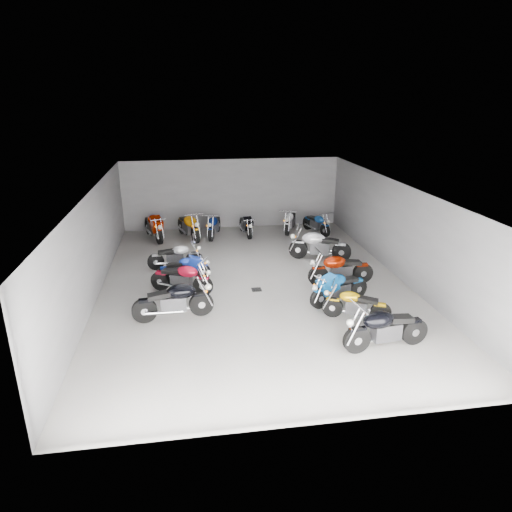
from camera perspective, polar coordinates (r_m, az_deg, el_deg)
The scene contains 21 objects.
ground at distance 15.28m, azimuth -0.22°, elevation -3.49°, with size 14.00×14.00×0.00m, color gray.
wall_back at distance 21.46m, azimuth -3.03°, elevation 7.77°, with size 10.00×0.10×3.20m, color slate.
wall_left at distance 14.87m, azimuth -19.66°, elevation 1.25°, with size 0.10×14.00×3.20m, color slate.
wall_right at distance 16.21m, azimuth 17.56°, elevation 2.95°, with size 0.10×14.00×3.20m, color slate.
ceiling at distance 14.33m, azimuth -0.24°, elevation 8.44°, with size 10.00×14.00×0.04m, color black.
drain_grate at distance 14.83m, azimuth 0.06°, elevation -4.21°, with size 0.32×0.32×0.01m, color black.
motorcycle_left_c at distance 12.99m, azimuth -10.20°, elevation -5.52°, with size 2.28×0.53×1.00m.
motorcycle_left_d at distance 14.61m, azimuth -9.22°, elevation -2.73°, with size 1.97×1.01×0.93m.
motorcycle_left_e at distance 15.52m, azimuth -9.00°, elevation -1.59°, with size 1.85×0.39×0.81m.
motorcycle_left_f at distance 16.69m, azimuth -10.01°, elevation -0.02°, with size 1.97×0.40×0.87m.
motorcycle_right_a at distance 11.79m, azimuth 15.86°, elevation -8.71°, with size 2.29×0.52×1.01m.
motorcycle_right_b at distance 13.06m, azimuth 12.36°, elevation -5.95°, with size 1.79×0.92×0.84m.
motorcycle_right_c at distance 13.93m, azimuth 10.30°, elevation -3.95°, with size 2.00×0.87×0.92m.
motorcycle_right_d at distance 15.31m, azimuth 10.47°, elevation -1.62°, with size 2.23×0.44×0.98m.
motorcycle_right_f at distance 17.46m, azimuth 7.88°, elevation 1.31°, with size 2.27×0.95×1.04m.
motorcycle_back_a at distance 20.29m, azimuth -12.67°, elevation 3.62°, with size 0.91×2.30×1.05m.
motorcycle_back_b at distance 20.09m, azimuth -8.42°, elevation 3.72°, with size 0.94×2.27×1.04m.
motorcycle_back_c at distance 20.26m, azimuth -5.26°, elevation 3.81°, with size 0.69×2.08×0.93m.
motorcycle_back_d at distance 20.41m, azimuth -1.27°, elevation 3.88°, with size 0.44×1.93×0.85m.
motorcycle_back_e at distance 21.03m, azimuth 4.29°, elevation 4.40°, with size 0.92×1.96×0.91m.
motorcycle_back_f at distance 20.86m, azimuth 7.58°, elevation 4.08°, with size 0.79×1.89×0.86m.
Camera 1 is at (-2.08, -13.90, 5.99)m, focal length 32.00 mm.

